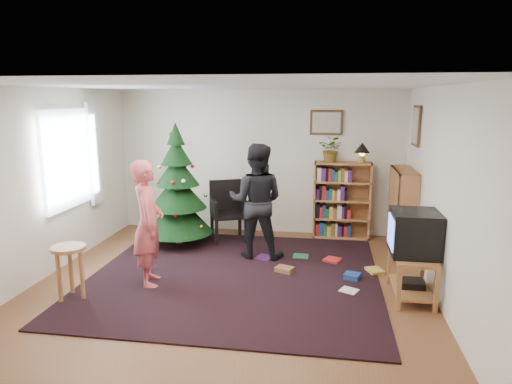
# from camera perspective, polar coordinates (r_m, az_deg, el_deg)

# --- Properties ---
(floor) EXTENTS (5.00, 5.00, 0.00)m
(floor) POSITION_cam_1_polar(r_m,az_deg,el_deg) (5.97, -3.26, -11.58)
(floor) COLOR brown
(floor) RESTS_ON ground
(ceiling) EXTENTS (5.00, 5.00, 0.00)m
(ceiling) POSITION_cam_1_polar(r_m,az_deg,el_deg) (5.49, -3.56, 13.17)
(ceiling) COLOR white
(ceiling) RESTS_ON wall_back
(wall_back) EXTENTS (5.00, 0.02, 2.50)m
(wall_back) POSITION_cam_1_polar(r_m,az_deg,el_deg) (8.02, 0.39, 3.76)
(wall_back) COLOR silver
(wall_back) RESTS_ON floor
(wall_front) EXTENTS (5.00, 0.02, 2.50)m
(wall_front) POSITION_cam_1_polar(r_m,az_deg,el_deg) (3.28, -12.79, -8.32)
(wall_front) COLOR silver
(wall_front) RESTS_ON floor
(wall_left) EXTENTS (0.02, 5.00, 2.50)m
(wall_left) POSITION_cam_1_polar(r_m,az_deg,el_deg) (6.59, -25.16, 0.90)
(wall_left) COLOR silver
(wall_left) RESTS_ON floor
(wall_right) EXTENTS (0.02, 5.00, 2.50)m
(wall_right) POSITION_cam_1_polar(r_m,az_deg,el_deg) (5.63, 22.32, -0.54)
(wall_right) COLOR silver
(wall_right) RESTS_ON floor
(rug) EXTENTS (3.80, 3.60, 0.02)m
(rug) POSITION_cam_1_polar(r_m,az_deg,el_deg) (6.24, -2.67, -10.42)
(rug) COLOR black
(rug) RESTS_ON floor
(window_pane) EXTENTS (0.04, 1.20, 1.40)m
(window_pane) POSITION_cam_1_polar(r_m,az_deg,el_deg) (7.04, -22.44, 3.81)
(window_pane) COLOR silver
(window_pane) RESTS_ON wall_left
(curtain) EXTENTS (0.06, 0.35, 1.60)m
(curtain) POSITION_cam_1_polar(r_m,az_deg,el_deg) (7.62, -19.47, 4.57)
(curtain) COLOR silver
(curtain) RESTS_ON wall_left
(picture_back) EXTENTS (0.55, 0.03, 0.42)m
(picture_back) POSITION_cam_1_polar(r_m,az_deg,el_deg) (7.84, 8.80, 8.58)
(picture_back) COLOR #4C3319
(picture_back) RESTS_ON wall_back
(picture_right) EXTENTS (0.03, 0.50, 0.60)m
(picture_right) POSITION_cam_1_polar(r_m,az_deg,el_deg) (7.24, 19.42, 7.81)
(picture_right) COLOR #4C3319
(picture_right) RESTS_ON wall_right
(christmas_tree) EXTENTS (1.10, 1.10, 1.99)m
(christmas_tree) POSITION_cam_1_polar(r_m,az_deg,el_deg) (7.41, -9.76, -0.37)
(christmas_tree) COLOR #3F2816
(christmas_tree) RESTS_ON rug
(bookshelf_back) EXTENTS (0.95, 0.30, 1.30)m
(bookshelf_back) POSITION_cam_1_polar(r_m,az_deg,el_deg) (7.89, 10.67, -0.91)
(bookshelf_back) COLOR #A2623A
(bookshelf_back) RESTS_ON floor
(bookshelf_right) EXTENTS (0.30, 0.95, 1.30)m
(bookshelf_right) POSITION_cam_1_polar(r_m,az_deg,el_deg) (7.34, 17.80, -2.22)
(bookshelf_right) COLOR #A2623A
(bookshelf_right) RESTS_ON floor
(tv_stand) EXTENTS (0.46, 0.83, 0.55)m
(tv_stand) POSITION_cam_1_polar(r_m,az_deg,el_deg) (5.83, 18.90, -9.43)
(tv_stand) COLOR #A2623A
(tv_stand) RESTS_ON floor
(crt_tv) EXTENTS (0.54, 0.59, 0.51)m
(crt_tv) POSITION_cam_1_polar(r_m,az_deg,el_deg) (5.67, 19.19, -4.84)
(crt_tv) COLOR black
(crt_tv) RESTS_ON tv_stand
(armchair) EXTENTS (0.72, 0.74, 1.00)m
(armchair) POSITION_cam_1_polar(r_m,az_deg,el_deg) (7.69, -3.30, -2.01)
(armchair) COLOR black
(armchair) RESTS_ON rug
(stool) EXTENTS (0.40, 0.40, 0.66)m
(stool) POSITION_cam_1_polar(r_m,az_deg,el_deg) (5.82, -22.30, -7.69)
(stool) COLOR #A2623A
(stool) RESTS_ON floor
(person_standing) EXTENTS (0.55, 0.68, 1.61)m
(person_standing) POSITION_cam_1_polar(r_m,az_deg,el_deg) (5.91, -13.32, -3.84)
(person_standing) COLOR #CA5153
(person_standing) RESTS_ON rug
(person_by_chair) EXTENTS (0.85, 0.68, 1.72)m
(person_by_chair) POSITION_cam_1_polar(r_m,az_deg,el_deg) (6.73, 0.03, -1.18)
(person_by_chair) COLOR black
(person_by_chair) RESTS_ON rug
(potted_plant) EXTENTS (0.49, 0.46, 0.43)m
(potted_plant) POSITION_cam_1_polar(r_m,az_deg,el_deg) (7.74, 9.42, 5.31)
(potted_plant) COLOR gray
(potted_plant) RESTS_ON bookshelf_back
(table_lamp) EXTENTS (0.25, 0.25, 0.33)m
(table_lamp) POSITION_cam_1_polar(r_m,az_deg,el_deg) (7.76, 13.13, 5.25)
(table_lamp) COLOR #A57F33
(table_lamp) RESTS_ON bookshelf_back
(floor_clutter) EXTENTS (1.77, 1.35, 0.08)m
(floor_clutter) POSITION_cam_1_polar(r_m,az_deg,el_deg) (6.50, 8.14, -9.32)
(floor_clutter) COLOR #A51E19
(floor_clutter) RESTS_ON rug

